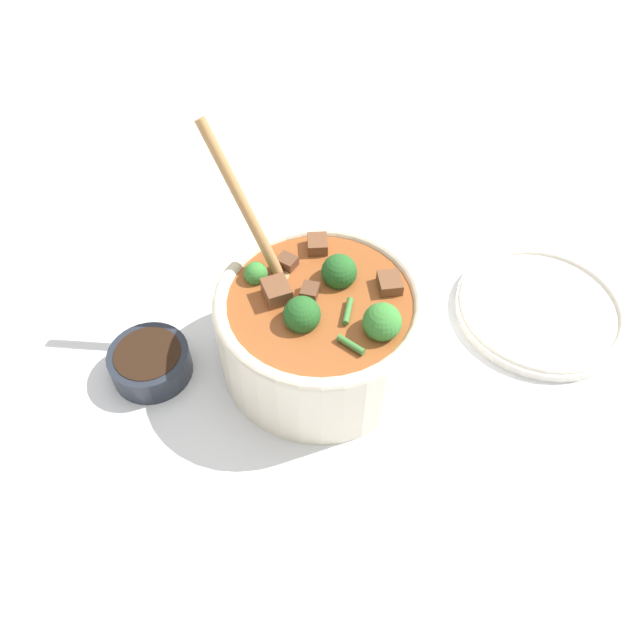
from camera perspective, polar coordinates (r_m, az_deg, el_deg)
ground_plane at (r=0.74m, az=0.00°, el=-3.56°), size 4.00×4.00×0.00m
stew_bowl at (r=0.69m, az=0.01°, el=-0.37°), size 0.27×0.23×0.26m
condiment_bowl at (r=0.74m, az=-15.27°, el=-3.68°), size 0.09×0.09×0.04m
empty_plate at (r=0.83m, az=19.56°, el=1.01°), size 0.21×0.21×0.02m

